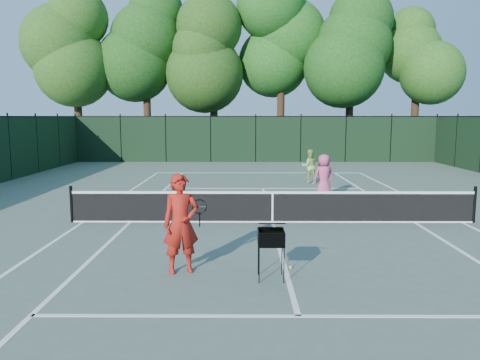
{
  "coord_description": "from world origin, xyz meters",
  "views": [
    {
      "loc": [
        -0.86,
        -13.23,
        3.05
      ],
      "look_at": [
        -0.94,
        1.0,
        1.1
      ],
      "focal_mm": 35.0,
      "sensor_mm": 36.0,
      "label": 1
    }
  ],
  "objects_px": {
    "player_pink": "(324,177)",
    "player_green": "(310,166)",
    "coach": "(181,224)",
    "ball_hopper": "(271,238)",
    "loose_ball_midcourt": "(291,267)"
  },
  "relations": [
    {
      "from": "player_green",
      "to": "loose_ball_midcourt",
      "type": "relative_size",
      "value": 22.67
    },
    {
      "from": "player_pink",
      "to": "loose_ball_midcourt",
      "type": "xyz_separation_m",
      "value": [
        -2.04,
        -8.09,
        -0.8
      ]
    },
    {
      "from": "ball_hopper",
      "to": "loose_ball_midcourt",
      "type": "distance_m",
      "value": 1.05
    },
    {
      "from": "player_green",
      "to": "ball_hopper",
      "type": "bearing_deg",
      "value": 74.85
    },
    {
      "from": "player_green",
      "to": "ball_hopper",
      "type": "xyz_separation_m",
      "value": [
        -2.53,
        -12.83,
        0.03
      ]
    },
    {
      "from": "ball_hopper",
      "to": "loose_ball_midcourt",
      "type": "relative_size",
      "value": 13.92
    },
    {
      "from": "ball_hopper",
      "to": "loose_ball_midcourt",
      "type": "xyz_separation_m",
      "value": [
        0.43,
        0.57,
        -0.76
      ]
    },
    {
      "from": "player_pink",
      "to": "loose_ball_midcourt",
      "type": "relative_size",
      "value": 24.44
    },
    {
      "from": "player_pink",
      "to": "player_green",
      "type": "height_order",
      "value": "player_pink"
    },
    {
      "from": "coach",
      "to": "loose_ball_midcourt",
      "type": "height_order",
      "value": "coach"
    },
    {
      "from": "player_pink",
      "to": "loose_ball_midcourt",
      "type": "distance_m",
      "value": 8.38
    },
    {
      "from": "player_green",
      "to": "loose_ball_midcourt",
      "type": "bearing_deg",
      "value": 76.3
    },
    {
      "from": "coach",
      "to": "player_green",
      "type": "xyz_separation_m",
      "value": [
        4.26,
        12.45,
        -0.21
      ]
    },
    {
      "from": "ball_hopper",
      "to": "player_pink",
      "type": "bearing_deg",
      "value": 73.78
    },
    {
      "from": "coach",
      "to": "loose_ball_midcourt",
      "type": "bearing_deg",
      "value": -13.12
    }
  ]
}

